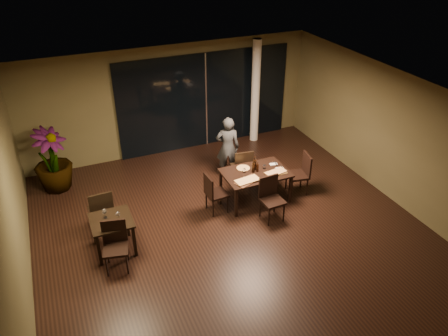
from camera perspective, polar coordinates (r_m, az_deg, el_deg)
ground at (r=9.53m, az=0.75°, el=-7.93°), size 8.00×8.00×0.00m
wall_back at (r=12.12m, az=-7.05°, el=8.87°), size 8.00×0.10×3.00m
wall_front at (r=6.04m, az=17.44°, el=-18.45°), size 8.00×0.10×3.00m
wall_left at (r=8.18m, az=-26.24°, el=-5.83°), size 0.10×8.00×3.00m
wall_right at (r=10.79m, az=20.95°, el=4.18°), size 0.10×8.00×3.00m
ceiling at (r=8.01m, az=0.90°, el=9.25°), size 8.00×8.00×0.04m
window_panel at (r=12.38m, az=-2.41°, el=8.81°), size 5.00×0.06×2.70m
column at (r=12.60m, az=4.13°, el=9.88°), size 0.24×0.24×3.00m
main_table at (r=10.09m, az=4.14°, el=-0.90°), size 1.50×1.00×0.75m
side_table at (r=8.89m, az=-14.44°, el=-7.21°), size 0.80×0.80×0.75m
chair_main_far at (r=10.64m, az=2.43°, el=0.24°), size 0.53×0.53×1.01m
chair_main_near at (r=9.61m, az=6.10°, el=-3.63°), size 0.49×0.49×1.00m
chair_main_left at (r=9.73m, az=-1.40°, el=-3.12°), size 0.47×0.47×0.96m
chair_main_right at (r=10.56m, az=10.06°, el=-0.47°), size 0.55×0.55×1.02m
chair_side_far at (r=9.45m, az=-15.73°, el=-5.23°), size 0.50×0.50×1.04m
chair_side_near at (r=8.56m, az=-14.02°, el=-9.43°), size 0.55×0.55×0.99m
diner at (r=10.96m, az=0.49°, el=2.72°), size 0.65×0.55×1.63m
potted_plant at (r=11.21m, az=-21.55°, el=0.96°), size 1.22×1.22×1.58m
pizza_board_left at (r=9.70m, az=3.07°, el=-1.70°), size 0.65×0.48×0.01m
pizza_board_right at (r=10.05m, az=6.77°, el=-0.64°), size 0.51×0.26×0.01m
oblong_pizza_left at (r=9.70m, az=3.07°, el=-1.62°), size 0.55×0.30×0.02m
oblong_pizza_right at (r=10.05m, az=6.77°, el=-0.56°), size 0.51×0.30×0.02m
round_pizza at (r=10.17m, az=2.53°, el=-0.03°), size 0.30×0.30×0.01m
bottle_a at (r=9.98m, az=3.86°, el=0.24°), size 0.07×0.07×0.31m
bottle_b at (r=10.02m, az=4.40°, el=0.16°), size 0.06×0.06×0.25m
bottle_c at (r=10.07m, az=4.05°, el=0.62°), size 0.07×0.07×0.34m
tumbler_left at (r=10.02m, az=2.66°, el=-0.31°), size 0.07×0.07×0.09m
tumbler_right at (r=10.20m, az=5.29°, el=0.17°), size 0.07×0.07×0.08m
napkin_near at (r=10.24m, az=7.28°, el=-0.06°), size 0.19×0.13×0.01m
napkin_far at (r=10.40m, az=6.48°, el=0.51°), size 0.20×0.13×0.01m
wine_glass_a at (r=8.84m, az=-15.30°, el=-5.78°), size 0.09×0.09×0.20m
wine_glass_b at (r=8.72m, az=-13.67°, el=-6.14°), size 0.08×0.08×0.19m
side_napkin at (r=8.62m, az=-14.15°, el=-7.40°), size 0.20×0.16×0.01m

